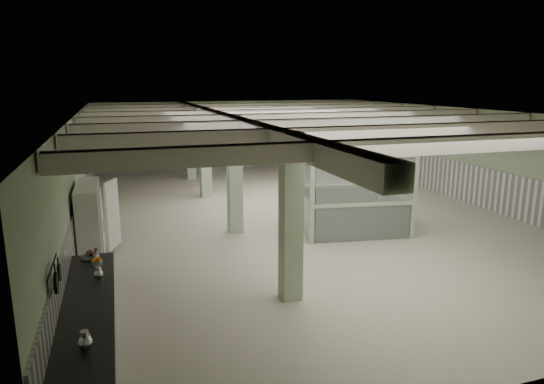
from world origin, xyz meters
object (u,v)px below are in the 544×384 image
object	(u,v)px
prep_counter	(89,328)
filing_cabinet	(398,204)
walkin_cooler	(91,227)
guard_booth	(351,173)

from	to	relation	value
prep_counter	filing_cabinet	world-z (taller)	filing_cabinet
prep_counter	filing_cabinet	bearing A→B (deg)	29.44
walkin_cooler	prep_counter	bearing A→B (deg)	-88.94
guard_booth	filing_cabinet	world-z (taller)	guard_booth
guard_booth	filing_cabinet	bearing A→B (deg)	10.52
walkin_cooler	filing_cabinet	bearing A→B (deg)	4.74
prep_counter	guard_booth	size ratio (longest dim) A/B	1.37
walkin_cooler	guard_booth	bearing A→B (deg)	5.49
guard_booth	filing_cabinet	size ratio (longest dim) A/B	2.90
prep_counter	guard_booth	bearing A→B (deg)	34.65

